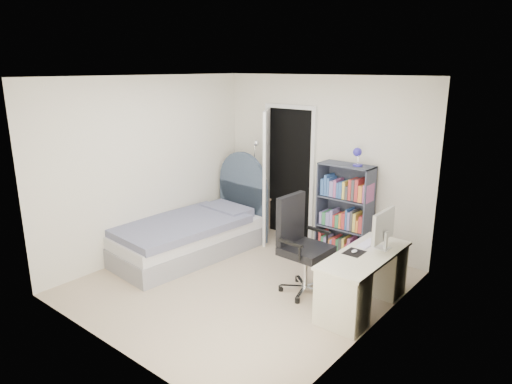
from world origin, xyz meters
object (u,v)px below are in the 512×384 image
Objects in this scene: bed at (193,233)px; floor_lamp at (255,198)px; bookcase at (345,215)px; office_chair at (300,240)px; desk at (364,278)px; nightstand at (253,206)px.

bed is 1.17m from floor_lamp.
bookcase reaches higher than office_chair.
bed is 1.95× the size of office_chair.
desk is at bearing 7.38° from office_chair.
nightstand is 2.82m from desk.
bed is 1.43× the size of bookcase.
bookcase is 1.45m from desk.
bed is at bearing -91.44° from nightstand.
desk is at bearing 2.79° from bed.
floor_lamp reaches higher than desk.
office_chair reaches higher than desk.
bed is 1.71× the size of desk.
desk is (0.87, -1.14, -0.26)m from bookcase.
nightstand is at bearing 136.11° from floor_lamp.
bed is at bearing -143.87° from bookcase.
office_chair is at bearing 0.76° from bed.
floor_lamp is (0.22, -0.21, 0.23)m from nightstand.
nightstand is at bearing 144.22° from office_chair.
floor_lamp is 1.33× the size of office_chair.
bed is 2.60m from desk.
desk is at bearing -52.68° from bookcase.
bed reaches higher than desk.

